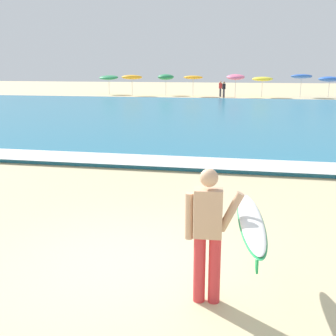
# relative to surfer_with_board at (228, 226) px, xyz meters

# --- Properties ---
(ground_plane) EXTENTS (160.00, 160.00, 0.00)m
(ground_plane) POSITION_rel_surfer_with_board_xyz_m (-1.58, 0.77, -1.03)
(ground_plane) COLOR beige
(sea) EXTENTS (120.00, 28.00, 0.14)m
(sea) POSITION_rel_surfer_with_board_xyz_m (-1.58, 20.65, -0.96)
(sea) COLOR teal
(sea) RESTS_ON ground
(surf_foam) EXTENTS (120.00, 1.52, 0.01)m
(surf_foam) POSITION_rel_surfer_with_board_xyz_m (-1.58, 7.25, -0.88)
(surf_foam) COLOR white
(surf_foam) RESTS_ON sea
(surfer_with_board) EXTENTS (1.03, 2.51, 1.73)m
(surfer_with_board) POSITION_rel_surfer_with_board_xyz_m (0.00, 0.00, 0.00)
(surfer_with_board) COLOR red
(surfer_with_board) RESTS_ON ground
(beach_umbrella_0) EXTENTS (2.09, 2.12, 2.14)m
(beach_umbrella_0) POSITION_rel_surfer_with_board_xyz_m (-15.51, 40.08, 0.81)
(beach_umbrella_0) COLOR beige
(beach_umbrella_0) RESTS_ON ground
(beach_umbrella_1) EXTENTS (2.15, 2.17, 2.22)m
(beach_umbrella_1) POSITION_rel_surfer_with_board_xyz_m (-12.26, 38.04, 0.90)
(beach_umbrella_1) COLOR beige
(beach_umbrella_1) RESTS_ON ground
(beach_umbrella_2) EXTENTS (1.73, 1.73, 2.23)m
(beach_umbrella_2) POSITION_rel_surfer_with_board_xyz_m (-9.06, 40.01, 0.89)
(beach_umbrella_2) COLOR beige
(beach_umbrella_2) RESTS_ON ground
(beach_umbrella_3) EXTENTS (1.99, 2.00, 2.15)m
(beach_umbrella_3) POSITION_rel_surfer_with_board_xyz_m (-5.90, 38.70, 0.90)
(beach_umbrella_3) COLOR beige
(beach_umbrella_3) RESTS_ON ground
(beach_umbrella_4) EXTENTS (1.79, 1.83, 2.34)m
(beach_umbrella_4) POSITION_rel_surfer_with_board_xyz_m (-1.54, 37.85, 0.97)
(beach_umbrella_4) COLOR beige
(beach_umbrella_4) RESTS_ON ground
(beach_umbrella_5) EXTENTS (2.06, 2.06, 2.03)m
(beach_umbrella_5) POSITION_rel_surfer_with_board_xyz_m (1.08, 38.52, 0.78)
(beach_umbrella_5) COLOR beige
(beach_umbrella_5) RESTS_ON ground
(beach_umbrella_6) EXTENTS (2.08, 2.11, 2.35)m
(beach_umbrella_6) POSITION_rel_surfer_with_board_xyz_m (4.88, 39.47, 1.02)
(beach_umbrella_6) COLOR beige
(beach_umbrella_6) RESTS_ON ground
(beach_umbrella_7) EXTENTS (2.22, 2.24, 2.09)m
(beach_umbrella_7) POSITION_rel_surfer_with_board_xyz_m (7.75, 40.56, 0.75)
(beach_umbrella_7) COLOR beige
(beach_umbrella_7) RESTS_ON ground
(beachgoer_near_row_left) EXTENTS (0.32, 0.20, 1.58)m
(beachgoer_near_row_left) POSITION_rel_surfer_with_board_xyz_m (-2.62, 37.24, -0.18)
(beachgoer_near_row_left) COLOR #383842
(beachgoer_near_row_left) RESTS_ON ground
(beachgoer_near_row_mid) EXTENTS (0.32, 0.20, 1.58)m
(beachgoer_near_row_mid) POSITION_rel_surfer_with_board_xyz_m (-3.07, 38.69, -0.18)
(beachgoer_near_row_mid) COLOR #383842
(beachgoer_near_row_mid) RESTS_ON ground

